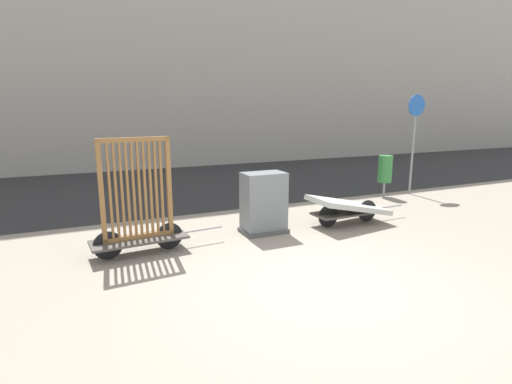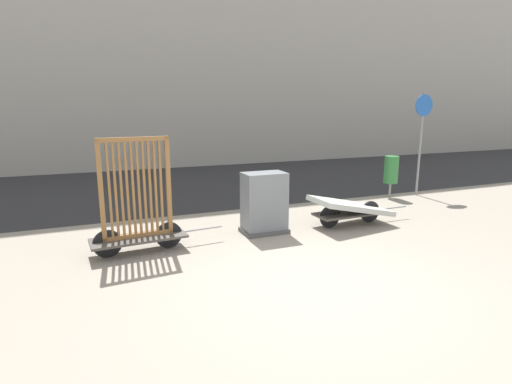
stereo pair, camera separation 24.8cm
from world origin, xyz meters
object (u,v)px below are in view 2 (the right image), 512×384
at_px(bike_cart_with_mattress, 351,208).
at_px(trash_bin, 391,170).
at_px(utility_cabinet, 264,205).
at_px(sign_post, 422,130).
at_px(bike_cart_with_bedframe, 138,212).

height_order(bike_cart_with_mattress, trash_bin, trash_bin).
distance_m(utility_cabinet, trash_bin, 4.58).
relative_size(utility_cabinet, sign_post, 0.42).
relative_size(bike_cart_with_mattress, sign_post, 0.83).
bearing_deg(trash_bin, bike_cart_with_bedframe, -165.46).
bearing_deg(bike_cart_with_mattress, trash_bin, 33.85).
distance_m(bike_cart_with_bedframe, utility_cabinet, 2.34).
relative_size(bike_cart_with_bedframe, trash_bin, 2.00).
distance_m(bike_cart_with_bedframe, sign_post, 7.84).
xyz_separation_m(bike_cart_with_bedframe, sign_post, (7.57, 1.72, 1.10)).
distance_m(bike_cart_with_mattress, trash_bin, 3.05).
relative_size(bike_cart_with_mattress, utility_cabinet, 1.95).
height_order(trash_bin, sign_post, sign_post).
bearing_deg(utility_cabinet, bike_cart_with_mattress, -6.44).
height_order(bike_cart_with_mattress, sign_post, sign_post).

